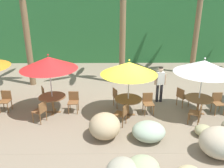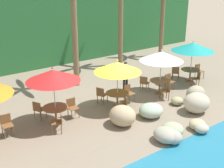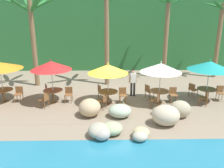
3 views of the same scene
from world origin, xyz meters
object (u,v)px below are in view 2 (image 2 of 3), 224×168
chair_white_inland (144,82)px  palm_tree_third (121,3)px  dining_table_teal (190,71)px  chair_teal_left (197,78)px  umbrella_red (53,75)px  chair_teal_inland (176,72)px  chair_white_seaward (169,80)px  chair_yellow_seaward (129,92)px  chair_red_seaward (72,106)px  palm_tree_fourth (163,7)px  dining_table_yellow (117,95)px  umbrella_white (162,56)px  chair_white_left (166,90)px  chair_red_left (59,121)px  chair_yellow_inland (101,94)px  dining_table_red (55,110)px  chair_teal_seaward (199,70)px  chair_orange_seaward (7,124)px  umbrella_teal (193,47)px  waiter_in_white (126,75)px  palm_tree_second (74,9)px  chair_red_inland (39,109)px  chair_yellow_left (123,104)px  umbrella_yellow (118,67)px  dining_table_white (160,83)px

chair_white_inland → palm_tree_third: size_ratio=0.14×
dining_table_teal → chair_teal_left: bearing=-115.7°
umbrella_red → chair_teal_inland: umbrella_red is taller
chair_white_seaward → chair_yellow_seaward: bearing=-180.0°
chair_red_seaward → palm_tree_fourth: size_ratio=0.15×
chair_white_inland → dining_table_yellow: bearing=-162.7°
chair_teal_inland → chair_teal_left: (0.21, -1.40, 0.00)m
chair_white_seaward → palm_tree_third: 6.53m
umbrella_red → umbrella_white: size_ratio=1.04×
chair_white_left → chair_red_left: bearing=178.0°
chair_red_left → chair_teal_inland: same height
dining_table_yellow → chair_teal_inland: size_ratio=1.26×
palm_tree_third → palm_tree_fourth: bearing=1.9°
chair_yellow_inland → palm_tree_third: size_ratio=0.14×
dining_table_red → chair_yellow_seaward: (3.95, -0.09, -0.10)m
chair_teal_seaward → chair_teal_inland: 1.54m
chair_yellow_seaward → chair_yellow_inland: 1.38m
chair_orange_seaward → umbrella_teal: bearing=-0.7°
chair_teal_seaward → waiter_in_white: bearing=169.9°
dining_table_teal → palm_tree_second: size_ratio=0.17×
chair_red_seaward → palm_tree_second: palm_tree_second is taller
chair_red_inland → chair_yellow_left: bearing=-28.4°
dining_table_yellow → chair_white_inland: chair_white_inland is taller
chair_yellow_left → chair_teal_inland: (5.39, 1.77, 0.00)m
chair_yellow_inland → umbrella_white: umbrella_white is taller
chair_teal_inland → palm_tree_second: palm_tree_second is taller
chair_teal_seaward → palm_tree_third: 6.64m
chair_red_inland → palm_tree_third: palm_tree_third is taller
umbrella_yellow → umbrella_white: bearing=0.8°
chair_teal_inland → chair_yellow_seaward: bearing=-169.5°
chair_teal_inland → palm_tree_second: 6.99m
chair_teal_left → palm_tree_second: size_ratio=0.13×
chair_orange_seaward → chair_teal_seaward: (11.69, -0.07, 0.00)m
dining_table_white → chair_teal_inland: chair_teal_inland is taller
chair_red_seaward → chair_red_inland: 1.46m
palm_tree_fourth → waiter_in_white: 8.66m
umbrella_red → umbrella_white: (5.99, -0.22, -0.10)m
umbrella_red → chair_teal_left: (8.44, -0.70, -1.65)m
umbrella_yellow → palm_tree_second: (-0.06, 3.77, 2.26)m
chair_white_left → palm_tree_fourth: size_ratio=0.15×
chair_red_seaward → chair_white_inland: 4.69m
umbrella_yellow → chair_yellow_left: umbrella_yellow is taller
chair_yellow_inland → chair_white_inland: bearing=0.1°
chair_red_seaward → chair_teal_inland: bearing=4.7°
umbrella_white → chair_white_left: bearing=-112.4°
umbrella_yellow → chair_yellow_seaward: size_ratio=2.72×
umbrella_red → chair_white_left: (5.67, -1.01, -1.65)m
chair_red_left → chair_white_inland: bearing=12.7°
chair_yellow_inland → chair_white_left: bearing=-26.8°
chair_yellow_inland → palm_tree_second: bearing=83.2°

